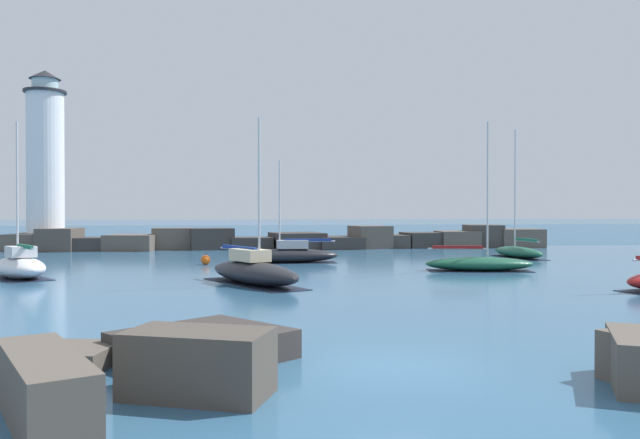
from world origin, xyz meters
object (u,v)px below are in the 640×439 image
(sailboat_moored_0, at_px, (253,271))
(sailboat_moored_5, at_px, (479,263))
(sailboat_moored_2, at_px, (20,266))
(sailboat_moored_3, at_px, (288,254))
(lighthouse, at_px, (45,170))
(mooring_buoy_orange_near, at_px, (206,260))
(sailboat_moored_4, at_px, (518,251))

(sailboat_moored_0, xyz_separation_m, sailboat_moored_5, (14.96, 5.53, -0.20))
(sailboat_moored_2, distance_m, sailboat_moored_3, 18.78)
(lighthouse, bearing_deg, sailboat_moored_2, -76.67)
(lighthouse, distance_m, mooring_buoy_orange_near, 27.27)
(sailboat_moored_0, relative_size, sailboat_moored_2, 0.97)
(sailboat_moored_5, bearing_deg, lighthouse, 142.16)
(sailboat_moored_3, bearing_deg, sailboat_moored_5, -34.49)
(sailboat_moored_3, bearing_deg, sailboat_moored_4, 7.41)
(sailboat_moored_0, relative_size, sailboat_moored_3, 1.13)
(lighthouse, distance_m, sailboat_moored_4, 46.53)
(mooring_buoy_orange_near, bearing_deg, sailboat_moored_4, 7.56)
(sailboat_moored_3, relative_size, sailboat_moored_4, 0.72)
(sailboat_moored_3, xyz_separation_m, sailboat_moored_5, (11.95, -8.21, -0.13))
(lighthouse, xyz_separation_m, sailboat_moored_4, (42.86, -16.44, -7.62))
(sailboat_moored_5, bearing_deg, sailboat_moored_3, 145.51)
(sailboat_moored_0, height_order, mooring_buoy_orange_near, sailboat_moored_0)
(sailboat_moored_4, height_order, mooring_buoy_orange_near, sailboat_moored_4)
(lighthouse, bearing_deg, sailboat_moored_4, -20.99)
(lighthouse, relative_size, sailboat_moored_5, 1.86)
(sailboat_moored_4, relative_size, sailboat_moored_5, 1.11)
(lighthouse, height_order, mooring_buoy_orange_near, lighthouse)
(lighthouse, relative_size, sailboat_moored_2, 1.99)
(sailboat_moored_0, distance_m, sailboat_moored_4, 28.01)
(sailboat_moored_2, bearing_deg, sailboat_moored_3, 28.89)
(sailboat_moored_2, xyz_separation_m, sailboat_moored_3, (16.44, 9.07, -0.10))
(lighthouse, xyz_separation_m, sailboat_moored_3, (23.10, -19.01, -7.52))
(sailboat_moored_0, bearing_deg, lighthouse, 121.52)
(sailboat_moored_4, distance_m, sailboat_moored_5, 13.31)
(sailboat_moored_2, xyz_separation_m, mooring_buoy_orange_near, (10.30, 8.20, -0.38))
(sailboat_moored_3, xyz_separation_m, sailboat_moored_4, (19.76, 2.57, -0.10))
(sailboat_moored_4, bearing_deg, sailboat_moored_2, -162.17)
(sailboat_moored_4, xyz_separation_m, mooring_buoy_orange_near, (-25.90, -3.44, -0.18))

